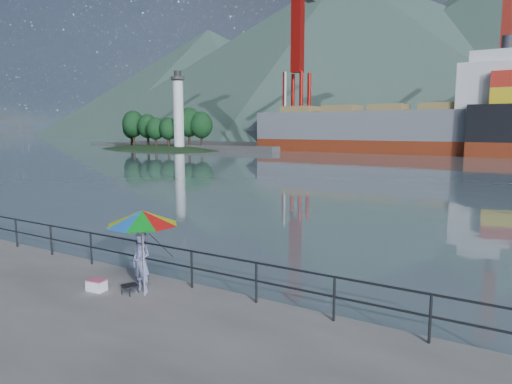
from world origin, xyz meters
TOP-DOWN VIEW (x-y plane):
  - harbor_water at (0.00, 130.00)m, footprint 500.00×280.00m
  - guardrail at (0.00, 1.70)m, footprint 22.00×0.06m
  - lighthouse_islet at (-54.97, 61.99)m, footprint 48.00×26.40m
  - fisherman at (2.10, 0.79)m, footprint 0.60×0.42m
  - beach_umbrella at (2.35, 0.63)m, footprint 2.32×2.32m
  - folding_stool at (1.94, 0.51)m, footprint 0.47×0.47m
  - cooler_bag at (1.02, 0.23)m, footprint 0.51×0.37m
  - fishing_rod at (1.69, 1.97)m, footprint 0.51×1.46m
  - bulk_carrier at (-9.93, 73.68)m, footprint 48.84×8.45m

SIDE VIEW (x-z plane):
  - harbor_water at x=0.00m, z-range 0.00..0.00m
  - fishing_rod at x=1.69m, z-range -0.54..0.54m
  - folding_stool at x=1.94m, z-range 0.01..0.24m
  - cooler_bag at x=1.02m, z-range 0.00..0.27m
  - lighthouse_islet at x=-54.97m, z-range -9.34..9.86m
  - guardrail at x=0.00m, z-range 0.01..1.03m
  - fisherman at x=2.10m, z-range 0.00..1.58m
  - beach_umbrella at x=2.35m, z-range 0.91..3.10m
  - bulk_carrier at x=-9.93m, z-range -3.08..11.42m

